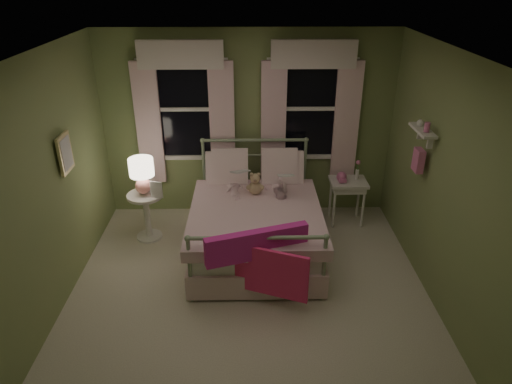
{
  "coord_description": "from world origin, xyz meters",
  "views": [
    {
      "loc": [
        0.01,
        -3.96,
        3.3
      ],
      "look_at": [
        0.09,
        0.64,
        1.0
      ],
      "focal_mm": 32.0,
      "sensor_mm": 36.0,
      "label": 1
    }
  ],
  "objects_px": {
    "child_right": "(277,172)",
    "nightstand_left": "(146,210)",
    "bed": "(256,223)",
    "nightstand_right": "(348,187)",
    "child_left": "(233,171)",
    "teddy_bear": "(255,185)",
    "table_lamp": "(142,173)"
  },
  "relations": [
    {
      "from": "child_left",
      "to": "nightstand_left",
      "type": "height_order",
      "value": "child_left"
    },
    {
      "from": "child_left",
      "to": "nightstand_left",
      "type": "bearing_deg",
      "value": -1.72
    },
    {
      "from": "bed",
      "to": "nightstand_left",
      "type": "relative_size",
      "value": 3.13
    },
    {
      "from": "child_right",
      "to": "table_lamp",
      "type": "bearing_deg",
      "value": -2.14
    },
    {
      "from": "teddy_bear",
      "to": "nightstand_left",
      "type": "height_order",
      "value": "teddy_bear"
    },
    {
      "from": "bed",
      "to": "child_right",
      "type": "xyz_separation_m",
      "value": [
        0.28,
        0.42,
        0.52
      ]
    },
    {
      "from": "child_right",
      "to": "nightstand_right",
      "type": "relative_size",
      "value": 1.04
    },
    {
      "from": "bed",
      "to": "child_left",
      "type": "xyz_separation_m",
      "value": [
        -0.28,
        0.42,
        0.53
      ]
    },
    {
      "from": "child_right",
      "to": "nightstand_right",
      "type": "xyz_separation_m",
      "value": [
        1.01,
        0.26,
        -0.35
      ]
    },
    {
      "from": "nightstand_right",
      "to": "bed",
      "type": "bearing_deg",
      "value": -152.22
    },
    {
      "from": "bed",
      "to": "child_right",
      "type": "relative_size",
      "value": 3.05
    },
    {
      "from": "table_lamp",
      "to": "nightstand_right",
      "type": "relative_size",
      "value": 0.75
    },
    {
      "from": "table_lamp",
      "to": "nightstand_right",
      "type": "xyz_separation_m",
      "value": [
        2.72,
        0.36,
        -0.4
      ]
    },
    {
      "from": "bed",
      "to": "child_left",
      "type": "height_order",
      "value": "child_left"
    },
    {
      "from": "bed",
      "to": "nightstand_right",
      "type": "relative_size",
      "value": 3.18
    },
    {
      "from": "table_lamp",
      "to": "nightstand_right",
      "type": "distance_m",
      "value": 2.77
    },
    {
      "from": "teddy_bear",
      "to": "nightstand_right",
      "type": "distance_m",
      "value": 1.37
    },
    {
      "from": "nightstand_right",
      "to": "child_left",
      "type": "bearing_deg",
      "value": -170.7
    },
    {
      "from": "table_lamp",
      "to": "bed",
      "type": "bearing_deg",
      "value": -12.45
    },
    {
      "from": "bed",
      "to": "child_left",
      "type": "relative_size",
      "value": 2.95
    },
    {
      "from": "teddy_bear",
      "to": "table_lamp",
      "type": "xyz_separation_m",
      "value": [
        -1.43,
        0.05,
        0.16
      ]
    },
    {
      "from": "table_lamp",
      "to": "nightstand_right",
      "type": "height_order",
      "value": "table_lamp"
    },
    {
      "from": "bed",
      "to": "child_right",
      "type": "bearing_deg",
      "value": 56.4
    },
    {
      "from": "bed",
      "to": "teddy_bear",
      "type": "bearing_deg",
      "value": 90.0
    },
    {
      "from": "child_right",
      "to": "nightstand_left",
      "type": "height_order",
      "value": "child_right"
    },
    {
      "from": "child_right",
      "to": "nightstand_left",
      "type": "distance_m",
      "value": 1.78
    },
    {
      "from": "nightstand_left",
      "to": "bed",
      "type": "bearing_deg",
      "value": -12.45
    },
    {
      "from": "child_right",
      "to": "child_left",
      "type": "bearing_deg",
      "value": -5.7
    },
    {
      "from": "bed",
      "to": "table_lamp",
      "type": "bearing_deg",
      "value": 167.55
    },
    {
      "from": "teddy_bear",
      "to": "nightstand_left",
      "type": "distance_m",
      "value": 1.48
    },
    {
      "from": "child_left",
      "to": "nightstand_left",
      "type": "relative_size",
      "value": 1.06
    },
    {
      "from": "child_left",
      "to": "nightstand_right",
      "type": "height_order",
      "value": "child_left"
    }
  ]
}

